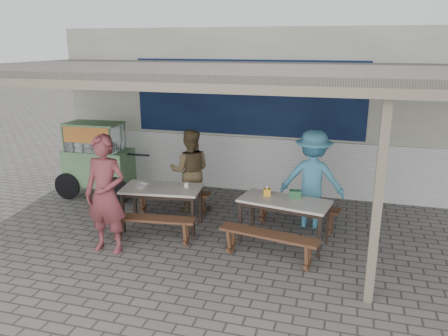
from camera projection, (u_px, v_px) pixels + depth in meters
ground at (214, 247)px, 7.05m from camera, size 60.00×60.00×0.00m
back_wall at (261, 110)px, 9.89m from camera, size 9.00×1.28×3.50m
warung_roof at (230, 72)px, 7.13m from camera, size 9.00×4.21×2.81m
table_left at (162, 192)px, 7.64m from camera, size 1.44×0.89×0.75m
bench_left_street at (151, 224)px, 7.12m from camera, size 1.48×0.46×0.45m
bench_left_wall at (172, 197)px, 8.34m from camera, size 1.48×0.46×0.45m
table_right at (284, 205)px, 7.03m from camera, size 1.52×0.90×0.75m
bench_right_street at (268, 240)px, 6.52m from camera, size 1.55×0.54×0.45m
bench_right_wall at (296, 210)px, 7.72m from camera, size 1.55×0.54×0.45m
vendor_cart at (97, 157)px, 9.22m from camera, size 1.99×0.82×1.59m
patron_street_side at (106, 195)px, 6.71m from camera, size 0.69×0.46×1.87m
patron_wall_side at (190, 171)px, 8.40m from camera, size 0.92×0.80×1.62m
patron_right_table at (312, 179)px, 7.67m from camera, size 1.14×0.66×1.75m
tissue_box at (267, 192)px, 7.21m from camera, size 0.14×0.14×0.11m
donation_box at (295, 194)px, 7.09m from camera, size 0.21×0.16×0.13m
condiment_jar at (186, 185)px, 7.62m from camera, size 0.07×0.07×0.08m
condiment_bowl at (142, 186)px, 7.63m from camera, size 0.26×0.26×0.05m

